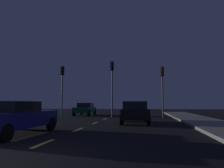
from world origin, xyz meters
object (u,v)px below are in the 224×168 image
(car_stopped_ahead, at_px, (135,112))
(traffic_signal_left, at_px, (62,81))
(car_adjacent_lane, at_px, (15,117))
(car_oncoming_far, at_px, (85,109))
(traffic_signal_right, at_px, (162,82))
(traffic_signal_center, at_px, (112,78))

(car_stopped_ahead, bearing_deg, traffic_signal_left, 143.15)
(car_adjacent_lane, relative_size, car_oncoming_far, 1.04)
(car_stopped_ahead, bearing_deg, traffic_signal_right, 67.23)
(traffic_signal_center, distance_m, car_oncoming_far, 5.77)
(traffic_signal_left, bearing_deg, car_stopped_ahead, -36.85)
(traffic_signal_left, distance_m, car_stopped_ahead, 9.88)
(car_stopped_ahead, xyz_separation_m, car_oncoming_far, (-6.06, 8.94, -0.04))
(car_stopped_ahead, distance_m, car_adjacent_lane, 7.89)
(traffic_signal_left, distance_m, car_adjacent_lane, 12.46)
(traffic_signal_center, distance_m, car_stopped_ahead, 6.89)
(traffic_signal_right, height_order, car_adjacent_lane, traffic_signal_right)
(car_stopped_ahead, xyz_separation_m, car_adjacent_lane, (-4.92, -6.16, -0.01))
(traffic_signal_center, bearing_deg, car_adjacent_lane, -101.85)
(traffic_signal_right, relative_size, car_oncoming_far, 1.11)
(traffic_signal_left, xyz_separation_m, traffic_signal_right, (9.96, -0.00, -0.20))
(traffic_signal_right, bearing_deg, car_oncoming_far, 158.85)
(traffic_signal_center, bearing_deg, car_stopped_ahead, -66.75)
(traffic_signal_center, relative_size, car_stopped_ahead, 1.37)
(traffic_signal_right, xyz_separation_m, car_oncoming_far, (-8.45, 3.27, -2.66))
(car_stopped_ahead, distance_m, car_oncoming_far, 10.81)
(traffic_signal_right, relative_size, car_adjacent_lane, 1.07)
(traffic_signal_center, relative_size, car_adjacent_lane, 1.21)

